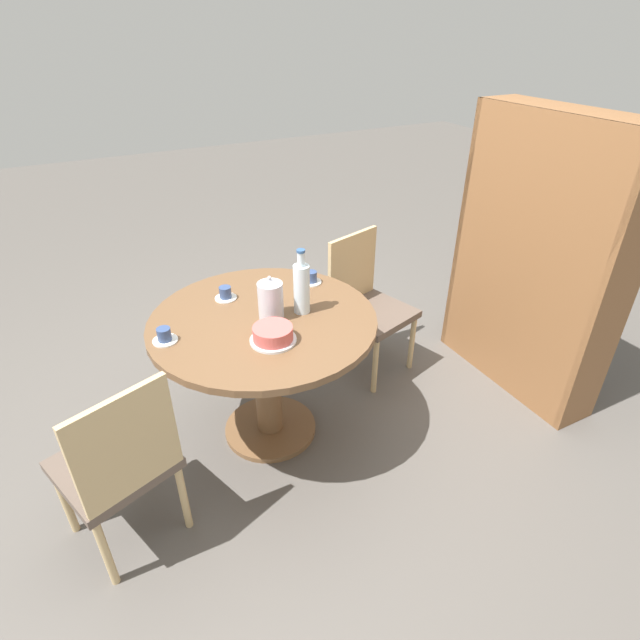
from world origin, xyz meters
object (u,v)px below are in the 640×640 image
Objects in this scene: water_bottle at (302,287)px; coffee_pot at (271,299)px; cup_c at (225,294)px; bookshelf at (531,265)px; cup_b at (164,336)px; chair_a at (119,463)px; cake_main at (273,334)px; chair_b at (367,302)px; cup_a at (311,278)px.

coffee_pot is at bearing -95.49° from water_bottle.
bookshelf is at bearing 72.98° from cup_c.
cup_b is at bearing 82.89° from bookshelf.
chair_a is 3.91× the size of coffee_pot.
water_bottle is 2.93× the size of cup_b.
bookshelf reaches higher than coffee_pot.
coffee_pot reaches higher than cup_c.
water_bottle is at bearing 127.68° from cake_main.
coffee_pot is 0.16m from water_bottle.
chair_b is 7.78× the size of cup_a.
cup_a is at bearing 84.63° from cup_c.
chair_a reaches higher than cup_c.
water_bottle is 0.33m from cup_a.
cup_a is (0.08, -0.42, 0.30)m from chair_b.
cup_a is (-0.24, 0.34, -0.07)m from coffee_pot.
chair_b is 1.33m from cup_b.
bookshelf is (0.54, 0.74, 0.32)m from chair_b.
cup_b is 1.00× the size of cup_c.
chair_a is 1.10m from water_bottle.
bookshelf is at bearing 81.35° from water_bottle.
chair_a is 1.70m from chair_b.
coffee_pot is at bearing 25.92° from cup_c.
chair_a is at bearing -71.93° from water_bottle.
chair_b is 3.91× the size of coffee_pot.
water_bottle reaches higher than cake_main.
chair_b reaches higher than cup_a.
bookshelf is 14.28× the size of cup_c.
bookshelf is 7.17× the size of coffee_pot.
cake_main is 0.48m from cup_c.
chair_b is 0.95m from cup_c.
chair_b is 7.78× the size of cup_b.
coffee_pot is (0.32, -0.76, 0.38)m from chair_b.
cup_b is at bearing -93.45° from coffee_pot.
water_bottle reaches higher than chair_a.
water_bottle is at bearing 81.35° from bookshelf.
coffee_pot reaches higher than chair_a.
chair_b is at bearing 118.85° from water_bottle.
coffee_pot is 0.42m from cup_a.
cup_c is at bearing 165.92° from chair_b.
water_bottle is 0.43m from cup_c.
bookshelf reaches higher than cup_b.
water_bottle is at bearing 44.72° from cup_c.
chair_a is at bearing 92.78° from bookshelf.
bookshelf reaches higher than water_bottle.
chair_a is at bearing -173.87° from chair_b.
cake_main is (0.18, -0.23, -0.10)m from water_bottle.
coffee_pot is (-0.22, -1.50, 0.06)m from bookshelf.
coffee_pot is 0.68× the size of water_bottle.
cup_b is at bearing -117.39° from cake_main.
cup_b is (0.21, -0.84, 0.00)m from cup_a.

